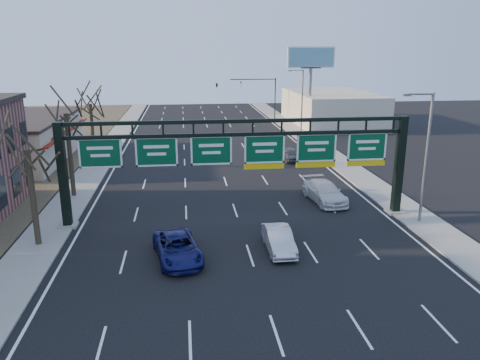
{
  "coord_description": "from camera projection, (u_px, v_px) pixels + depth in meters",
  "views": [
    {
      "loc": [
        -3.64,
        -23.08,
        11.78
      ],
      "look_at": [
        0.02,
        7.05,
        3.2
      ],
      "focal_mm": 35.0,
      "sensor_mm": 36.0,
      "label": 1
    }
  ],
  "objects": [
    {
      "name": "car_grey_far",
      "position": [
        290.0,
        155.0,
        50.61
      ],
      "size": [
        1.69,
        3.96,
        1.34
      ],
      "primitive_type": "imported",
      "rotation": [
        0.0,
        0.0,
        0.03
      ],
      "color": "#404346",
      "rests_on": "ground"
    },
    {
      "name": "tree_mid",
      "position": [
        64.0,
        100.0,
        36.38
      ],
      "size": [
        3.6,
        3.6,
        9.24
      ],
      "color": "#2F271A",
      "rests_on": "sidewalk_left"
    },
    {
      "name": "car_silver_sedan",
      "position": [
        279.0,
        240.0,
        28.06
      ],
      "size": [
        1.47,
        4.21,
        1.39
      ],
      "primitive_type": "imported",
      "rotation": [
        0.0,
        0.0,
        0.0
      ],
      "color": "silver",
      "rests_on": "ground"
    },
    {
      "name": "tree_gantry",
      "position": [
        25.0,
        132.0,
        27.03
      ],
      "size": [
        3.6,
        3.6,
        8.48
      ],
      "color": "#2F271A",
      "rests_on": "sidewalk_left"
    },
    {
      "name": "car_silver_distant",
      "position": [
        162.0,
        143.0,
        56.87
      ],
      "size": [
        1.8,
        4.34,
        1.4
      ],
      "primitive_type": "imported",
      "rotation": [
        0.0,
        0.0,
        0.08
      ],
      "color": "#A8A7AC",
      "rests_on": "ground"
    },
    {
      "name": "ground",
      "position": [
        255.0,
        271.0,
        25.68
      ],
      "size": [
        160.0,
        160.0,
        0.0
      ],
      "primitive_type": "plane",
      "color": "black",
      "rests_on": "ground"
    },
    {
      "name": "traffic_signal_mast",
      "position": [
        239.0,
        87.0,
        77.38
      ],
      "size": [
        10.16,
        0.54,
        7.0
      ],
      "color": "black",
      "rests_on": "ground"
    },
    {
      "name": "streetlight_far",
      "position": [
        301.0,
        99.0,
        63.95
      ],
      "size": [
        2.15,
        0.22,
        9.0
      ],
      "color": "slate",
      "rests_on": "sidewalk_right"
    },
    {
      "name": "streetlight_near",
      "position": [
        425.0,
        151.0,
        31.47
      ],
      "size": [
        2.15,
        0.22,
        9.0
      ],
      "color": "slate",
      "rests_on": "sidewalk_right"
    },
    {
      "name": "sidewalk_right",
      "position": [
        352.0,
        171.0,
        46.25
      ],
      "size": [
        3.0,
        120.0,
        0.12
      ],
      "primitive_type": "cube",
      "color": "gray",
      "rests_on": "ground"
    },
    {
      "name": "building_right_distant",
      "position": [
        331.0,
        108.0,
        75.08
      ],
      "size": [
        12.0,
        20.0,
        5.0
      ],
      "primitive_type": "cube",
      "color": "#BFB89E",
      "rests_on": "ground"
    },
    {
      "name": "car_white_wagon",
      "position": [
        325.0,
        192.0,
        37.06
      ],
      "size": [
        2.83,
        5.64,
        1.57
      ],
      "primitive_type": "imported",
      "rotation": [
        0.0,
        0.0,
        0.12
      ],
      "color": "silver",
      "rests_on": "ground"
    },
    {
      "name": "tree_far",
      "position": [
        89.0,
        93.0,
        46.04
      ],
      "size": [
        3.6,
        3.6,
        8.86
      ],
      "color": "#2F271A",
      "rests_on": "sidewalk_left"
    },
    {
      "name": "car_blue_suv",
      "position": [
        178.0,
        248.0,
        26.88
      ],
      "size": [
        3.23,
        5.44,
        1.42
      ],
      "primitive_type": "imported",
      "rotation": [
        0.0,
        0.0,
        0.18
      ],
      "color": "#131655",
      "rests_on": "ground"
    },
    {
      "name": "sign_gantry",
      "position": [
        240.0,
        156.0,
        32.08
      ],
      "size": [
        24.6,
        1.2,
        7.2
      ],
      "color": "black",
      "rests_on": "ground"
    },
    {
      "name": "sidewalk_left",
      "position": [
        86.0,
        179.0,
        43.28
      ],
      "size": [
        3.0,
        120.0,
        0.12
      ],
      "primitive_type": "cube",
      "color": "gray",
      "rests_on": "ground"
    },
    {
      "name": "lane_markings",
      "position": [
        224.0,
        176.0,
        44.78
      ],
      "size": [
        21.6,
        120.0,
        0.01
      ],
      "primitive_type": "cube",
      "color": "white",
      "rests_on": "ground"
    },
    {
      "name": "billboard_right",
      "position": [
        311.0,
        67.0,
        67.92
      ],
      "size": [
        7.0,
        0.5,
        12.0
      ],
      "color": "slate",
      "rests_on": "ground"
    },
    {
      "name": "cream_strip",
      "position": [
        17.0,
        139.0,
        50.24
      ],
      "size": [
        10.9,
        18.4,
        4.7
      ],
      "color": "#BFB89E",
      "rests_on": "ground"
    }
  ]
}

